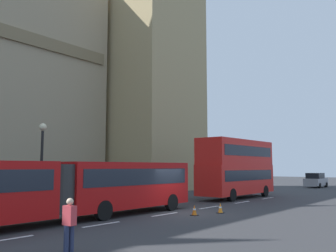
{
  "coord_description": "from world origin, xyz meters",
  "views": [
    {
      "loc": [
        -17.65,
        -13.37,
        2.66
      ],
      "look_at": [
        6.01,
        5.64,
        5.99
      ],
      "focal_mm": 39.69,
      "sensor_mm": 36.0,
      "label": 1
    }
  ],
  "objects_px": {
    "sedan_lead": "(316,180)",
    "street_lamp": "(42,160)",
    "traffic_cone_west": "(194,210)",
    "pedestrian_near_cones": "(69,224)",
    "articulated_bus": "(53,186)",
    "double_decker_bus": "(237,166)",
    "traffic_cone_middle": "(220,208)"
  },
  "relations": [
    {
      "from": "street_lamp",
      "to": "pedestrian_near_cones",
      "type": "relative_size",
      "value": 3.12
    },
    {
      "from": "street_lamp",
      "to": "sedan_lead",
      "type": "bearing_deg",
      "value": -7.1
    },
    {
      "from": "articulated_bus",
      "to": "traffic_cone_west",
      "type": "xyz_separation_m",
      "value": [
        6.65,
        -3.52,
        -1.46
      ]
    },
    {
      "from": "street_lamp",
      "to": "articulated_bus",
      "type": "bearing_deg",
      "value": -116.32
    },
    {
      "from": "sedan_lead",
      "to": "street_lamp",
      "type": "bearing_deg",
      "value": 172.9
    },
    {
      "from": "double_decker_bus",
      "to": "traffic_cone_middle",
      "type": "distance_m",
      "value": 10.78
    },
    {
      "from": "double_decker_bus",
      "to": "traffic_cone_west",
      "type": "distance_m",
      "value": 12.23
    },
    {
      "from": "traffic_cone_middle",
      "to": "pedestrian_near_cones",
      "type": "distance_m",
      "value": 11.74
    },
    {
      "from": "double_decker_bus",
      "to": "street_lamp",
      "type": "relative_size",
      "value": 1.76
    },
    {
      "from": "traffic_cone_west",
      "to": "pedestrian_near_cones",
      "type": "xyz_separation_m",
      "value": [
        -9.83,
        -2.13,
        0.63
      ]
    },
    {
      "from": "double_decker_bus",
      "to": "pedestrian_near_cones",
      "type": "height_order",
      "value": "double_decker_bus"
    },
    {
      "from": "articulated_bus",
      "to": "traffic_cone_west",
      "type": "height_order",
      "value": "articulated_bus"
    },
    {
      "from": "sedan_lead",
      "to": "street_lamp",
      "type": "height_order",
      "value": "street_lamp"
    },
    {
      "from": "traffic_cone_middle",
      "to": "street_lamp",
      "type": "distance_m",
      "value": 10.96
    },
    {
      "from": "pedestrian_near_cones",
      "to": "traffic_cone_west",
      "type": "bearing_deg",
      "value": 12.23
    },
    {
      "from": "traffic_cone_middle",
      "to": "pedestrian_near_cones",
      "type": "height_order",
      "value": "pedestrian_near_cones"
    },
    {
      "from": "articulated_bus",
      "to": "sedan_lead",
      "type": "distance_m",
      "value": 38.94
    },
    {
      "from": "double_decker_bus",
      "to": "sedan_lead",
      "type": "height_order",
      "value": "double_decker_bus"
    },
    {
      "from": "sedan_lead",
      "to": "street_lamp",
      "type": "xyz_separation_m",
      "value": [
        -36.7,
        4.57,
        2.14
      ]
    },
    {
      "from": "articulated_bus",
      "to": "traffic_cone_west",
      "type": "bearing_deg",
      "value": -27.87
    },
    {
      "from": "articulated_bus",
      "to": "traffic_cone_middle",
      "type": "height_order",
      "value": "articulated_bus"
    },
    {
      "from": "street_lamp",
      "to": "double_decker_bus",
      "type": "bearing_deg",
      "value": -15.84
    },
    {
      "from": "articulated_bus",
      "to": "sedan_lead",
      "type": "xyz_separation_m",
      "value": [
        38.93,
        -0.06,
        -0.83
      ]
    },
    {
      "from": "articulated_bus",
      "to": "street_lamp",
      "type": "height_order",
      "value": "street_lamp"
    },
    {
      "from": "articulated_bus",
      "to": "sedan_lead",
      "type": "height_order",
      "value": "articulated_bus"
    },
    {
      "from": "articulated_bus",
      "to": "traffic_cone_middle",
      "type": "bearing_deg",
      "value": -25.9
    },
    {
      "from": "traffic_cone_middle",
      "to": "pedestrian_near_cones",
      "type": "xyz_separation_m",
      "value": [
        -11.62,
        -1.55,
        0.63
      ]
    },
    {
      "from": "sedan_lead",
      "to": "street_lamp",
      "type": "relative_size",
      "value": 0.83
    },
    {
      "from": "traffic_cone_middle",
      "to": "pedestrian_near_cones",
      "type": "relative_size",
      "value": 0.34
    },
    {
      "from": "double_decker_bus",
      "to": "traffic_cone_west",
      "type": "xyz_separation_m",
      "value": [
        -11.45,
        -3.52,
        -2.43
      ]
    },
    {
      "from": "double_decker_bus",
      "to": "sedan_lead",
      "type": "xyz_separation_m",
      "value": [
        20.82,
        -0.07,
        -1.79
      ]
    },
    {
      "from": "articulated_bus",
      "to": "sedan_lead",
      "type": "bearing_deg",
      "value": -0.09
    }
  ]
}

